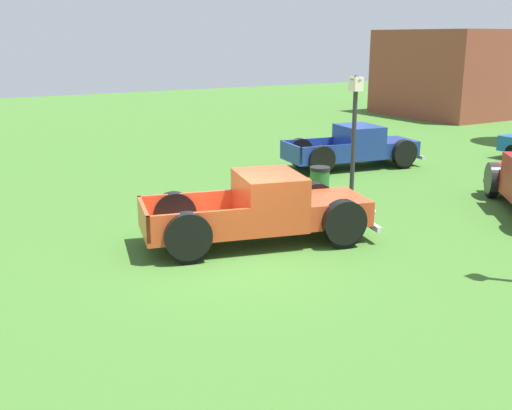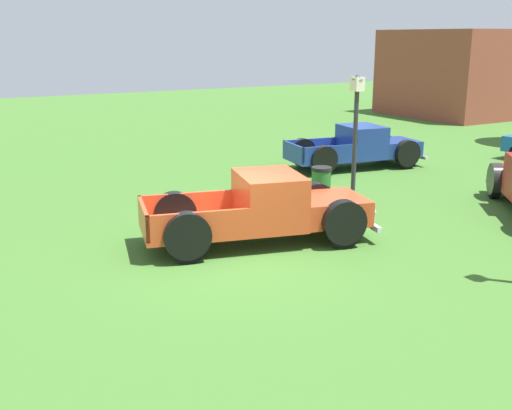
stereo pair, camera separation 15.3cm
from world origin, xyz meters
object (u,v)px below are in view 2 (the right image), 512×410
object	(u,v)px
pickup_truck_behind_left	(363,147)
lamp_post_near	(355,141)
trash_can	(321,183)
pickup_truck_foreground	(272,209)

from	to	relation	value
pickup_truck_behind_left	lamp_post_near	world-z (taller)	lamp_post_near
lamp_post_near	trash_can	size ratio (longest dim) A/B	3.84
lamp_post_near	trash_can	world-z (taller)	lamp_post_near
pickup_truck_foreground	trash_can	bearing A→B (deg)	128.01
trash_can	pickup_truck_behind_left	bearing A→B (deg)	126.32
pickup_truck_behind_left	trash_can	bearing A→B (deg)	-53.68
pickup_truck_foreground	lamp_post_near	distance (m)	3.71
pickup_truck_foreground	pickup_truck_behind_left	world-z (taller)	pickup_truck_foreground
pickup_truck_foreground	lamp_post_near	xyz separation A→B (m)	(-1.18, 3.32, 1.15)
pickup_truck_foreground	trash_can	distance (m)	4.15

